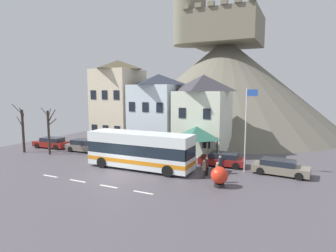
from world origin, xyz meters
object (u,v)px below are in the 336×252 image
(pedestrian_01, at_px, (207,165))
(flagpole, at_px, (247,125))
(pedestrian_00, at_px, (217,171))
(parked_car_00, at_px, (85,146))
(parked_car_01, at_px, (223,159))
(pedestrian_03, at_px, (220,164))
(hilltop_castle, at_px, (225,83))
(parked_car_02, at_px, (51,143))
(bare_tree_00, at_px, (49,130))
(bare_tree_01, at_px, (23,130))
(pedestrian_02, at_px, (204,168))
(townhouse_00, at_px, (119,103))
(townhouse_01, at_px, (159,111))
(bus_shelter, at_px, (197,133))
(harbour_buoy, at_px, (219,176))
(townhouse_02, at_px, (203,114))
(transit_bus, at_px, (140,151))
(parked_car_03, at_px, (280,167))
(public_bench, at_px, (221,155))

(pedestrian_01, bearing_deg, flagpole, 39.81)
(pedestrian_00, xyz_separation_m, pedestrian_01, (-1.33, 1.44, -0.07))
(parked_car_00, distance_m, flagpole, 18.87)
(parked_car_01, distance_m, pedestrian_03, 2.75)
(hilltop_castle, distance_m, flagpole, 27.11)
(hilltop_castle, xyz_separation_m, parked_car_02, (-15.45, -24.84, -7.82))
(bare_tree_00, relative_size, bare_tree_01, 0.93)
(hilltop_castle, relative_size, pedestrian_03, 24.55)
(pedestrian_02, height_order, flagpole, flagpole)
(hilltop_castle, distance_m, parked_car_01, 26.04)
(townhouse_00, xyz_separation_m, townhouse_01, (5.69, 0.44, -0.94))
(townhouse_01, distance_m, pedestrian_00, 15.09)
(bare_tree_01, bearing_deg, hilltop_castle, 59.96)
(bus_shelter, bearing_deg, bare_tree_00, -167.66)
(pedestrian_03, height_order, harbour_buoy, pedestrian_03)
(parked_car_01, bearing_deg, pedestrian_03, 94.47)
(hilltop_castle, distance_m, bare_tree_01, 32.99)
(townhouse_01, relative_size, bare_tree_01, 1.62)
(bus_shelter, distance_m, parked_car_02, 19.01)
(parked_car_00, xyz_separation_m, pedestrian_02, (15.79, -3.82, 0.20))
(townhouse_00, relative_size, pedestrian_03, 6.91)
(townhouse_01, height_order, parked_car_01, townhouse_01)
(townhouse_01, relative_size, parked_car_00, 1.95)
(townhouse_00, height_order, pedestrian_03, townhouse_00)
(hilltop_castle, relative_size, bare_tree_00, 7.46)
(bus_shelter, bearing_deg, hilltop_castle, 98.05)
(townhouse_01, height_order, pedestrian_01, townhouse_01)
(townhouse_02, relative_size, parked_car_01, 2.03)
(bus_shelter, xyz_separation_m, harbour_buoy, (3.97, -6.04, -2.16))
(pedestrian_03, bearing_deg, parked_car_00, 172.95)
(transit_bus, relative_size, pedestrian_02, 6.47)
(pedestrian_02, bearing_deg, bare_tree_00, 176.91)
(townhouse_01, bearing_deg, bus_shelter, -37.15)
(harbour_buoy, bearing_deg, pedestrian_03, 104.26)
(pedestrian_00, bearing_deg, townhouse_01, 135.22)
(townhouse_02, height_order, bare_tree_01, townhouse_02)
(transit_bus, xyz_separation_m, parked_car_03, (11.72, 3.47, -1.04))
(hilltop_castle, xyz_separation_m, pedestrian_02, (5.68, -28.54, -7.58))
(bus_shelter, distance_m, pedestrian_01, 4.82)
(bus_shelter, height_order, parked_car_03, bus_shelter)
(pedestrian_03, bearing_deg, townhouse_02, 118.59)
(townhouse_02, bearing_deg, harbour_buoy, -65.47)
(public_bench, bearing_deg, hilltop_castle, 103.82)
(townhouse_02, distance_m, harbour_buoy, 12.36)
(transit_bus, distance_m, pedestrian_02, 6.24)
(parked_car_02, bearing_deg, parked_car_03, 174.87)
(parked_car_03, relative_size, flagpole, 0.64)
(parked_car_02, bearing_deg, hilltop_castle, -127.03)
(pedestrian_00, xyz_separation_m, bare_tree_00, (-19.71, 1.62, 1.78))
(parked_car_02, distance_m, pedestrian_00, 22.84)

